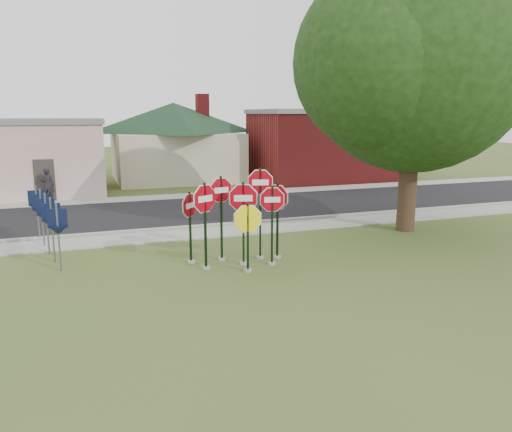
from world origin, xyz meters
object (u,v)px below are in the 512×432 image
object	(u,v)px
stop_sign_center	(243,211)
stop_sign_left	(205,213)
stop_sign_yellow	(248,229)
pedestrian	(47,185)
oak_tree	(415,56)

from	to	relation	value
stop_sign_center	stop_sign_left	xyz separation A→B (m)	(-1.17, -0.07, 0.02)
stop_sign_left	stop_sign_yellow	bearing A→B (deg)	-30.89
stop_sign_center	stop_sign_yellow	size ratio (longest dim) A/B	1.24
pedestrian	stop_sign_yellow	bearing A→B (deg)	118.37
stop_sign_yellow	oak_tree	size ratio (longest dim) A/B	0.17
stop_sign_center	pedestrian	world-z (taller)	stop_sign_center
stop_sign_center	pedestrian	xyz separation A→B (m)	(-6.01, 13.03, -0.70)
pedestrian	stop_sign_center	bearing A→B (deg)	119.86
stop_sign_yellow	stop_sign_left	size ratio (longest dim) A/B	0.79
oak_tree	stop_sign_left	bearing A→B (deg)	-165.23
pedestrian	oak_tree	bearing A→B (deg)	145.99
oak_tree	pedestrian	world-z (taller)	oak_tree
stop_sign_center	stop_sign_left	distance (m)	1.18
stop_sign_left	pedestrian	distance (m)	13.98
stop_sign_yellow	stop_sign_center	bearing A→B (deg)	81.69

